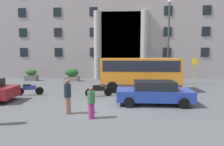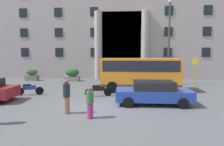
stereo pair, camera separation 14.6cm
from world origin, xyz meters
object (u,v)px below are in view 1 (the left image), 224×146
at_px(hedge_planter_west, 107,75).
at_px(pedestrian_woman_dark_dress, 91,103).
at_px(pedestrian_child_trailing, 68,96).
at_px(hedge_planter_far_west, 31,75).
at_px(parked_hatchback_near, 154,92).
at_px(bus_stop_sign, 194,69).
at_px(lamppost_plaza_centre, 169,36).
at_px(hedge_planter_east, 148,77).
at_px(motorcycle_far_end, 98,90).
at_px(motorcycle_near_kerb, 29,89).
at_px(hedge_planter_entrance_right, 72,75).
at_px(orange_minibus, 140,71).

height_order(hedge_planter_west, pedestrian_woman_dark_dress, pedestrian_woman_dark_dress).
bearing_deg(hedge_planter_west, pedestrian_child_trailing, -94.94).
relative_size(hedge_planter_far_west, parked_hatchback_near, 0.31).
xyz_separation_m(bus_stop_sign, lamppost_plaza_centre, (-2.22, 1.02, 3.17)).
height_order(hedge_planter_far_west, lamppost_plaza_centre, lamppost_plaza_centre).
bearing_deg(bus_stop_sign, hedge_planter_east, 143.34).
relative_size(bus_stop_sign, pedestrian_child_trailing, 1.49).
distance_m(parked_hatchback_near, pedestrian_child_trailing, 5.22).
bearing_deg(motorcycle_far_end, motorcycle_near_kerb, 163.45).
bearing_deg(hedge_planter_far_west, hedge_planter_entrance_right, -1.39).
distance_m(motorcycle_far_end, pedestrian_woman_dark_dress, 4.74).
relative_size(hedge_planter_east, motorcycle_near_kerb, 1.11).
bearing_deg(pedestrian_woman_dark_dress, hedge_planter_west, 163.74).
xyz_separation_m(parked_hatchback_near, lamppost_plaza_centre, (2.54, 7.55, 4.10)).
bearing_deg(pedestrian_woman_dark_dress, motorcycle_near_kerb, -148.65).
bearing_deg(motorcycle_far_end, parked_hatchback_near, -43.31).
distance_m(orange_minibus, hedge_planter_far_west, 13.15).
bearing_deg(orange_minibus, hedge_planter_far_west, 156.58).
bearing_deg(bus_stop_sign, motorcycle_near_kerb, -161.68).
bearing_deg(pedestrian_child_trailing, motorcycle_near_kerb, 89.71).
bearing_deg(lamppost_plaza_centre, hedge_planter_west, 164.11).
distance_m(hedge_planter_far_west, motorcycle_far_end, 11.72).
relative_size(orange_minibus, hedge_planter_entrance_right, 3.97).
bearing_deg(motorcycle_far_end, bus_stop_sign, 12.70).
distance_m(pedestrian_child_trailing, lamppost_plaza_centre, 12.77).
bearing_deg(parked_hatchback_near, lamppost_plaza_centre, 71.40).
height_order(bus_stop_sign, lamppost_plaza_centre, lamppost_plaza_centre).
bearing_deg(parked_hatchback_near, orange_minibus, 96.51).
relative_size(parked_hatchback_near, pedestrian_woman_dark_dress, 2.97).
height_order(bus_stop_sign, pedestrian_child_trailing, bus_stop_sign).
distance_m(parked_hatchback_near, pedestrian_woman_dark_dress, 4.41).
height_order(hedge_planter_east, motorcycle_near_kerb, hedge_planter_east).
relative_size(hedge_planter_far_west, motorcycle_far_end, 0.73).
bearing_deg(parked_hatchback_near, hedge_planter_entrance_right, 129.39).
bearing_deg(motorcycle_near_kerb, hedge_planter_east, 22.32).
bearing_deg(hedge_planter_far_west, hedge_planter_west, -1.51).
bearing_deg(motorcycle_far_end, orange_minibus, 22.42).
height_order(hedge_planter_far_west, hedge_planter_east, hedge_planter_far_west).
bearing_deg(hedge_planter_east, parked_hatchback_near, -95.25).
bearing_deg(hedge_planter_entrance_right, lamppost_plaza_centre, -10.47).
relative_size(pedestrian_woman_dark_dress, lamppost_plaza_centre, 0.18).
xyz_separation_m(motorcycle_near_kerb, lamppost_plaza_centre, (11.50, 5.56, 4.38)).
relative_size(hedge_planter_far_west, hedge_planter_entrance_right, 0.87).
bearing_deg(pedestrian_woman_dark_dress, parked_hatchback_near, 111.55).
distance_m(hedge_planter_entrance_right, motorcycle_far_end, 8.56).
distance_m(bus_stop_sign, hedge_planter_entrance_right, 12.90).
relative_size(parked_hatchback_near, pedestrian_child_trailing, 2.52).
distance_m(hedge_planter_west, pedestrian_woman_dark_dress, 12.15).
relative_size(orange_minibus, hedge_planter_east, 2.94).
height_order(parked_hatchback_near, pedestrian_child_trailing, pedestrian_child_trailing).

